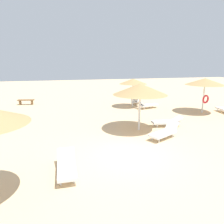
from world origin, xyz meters
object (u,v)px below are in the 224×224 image
(parasol_1, at_px, (133,81))
(parasol_3, at_px, (205,82))
(lounger_0, at_px, (168,122))
(lounger_1, at_px, (148,105))
(bench_0, at_px, (26,101))
(lounger_5, at_px, (165,132))
(lounger_6, at_px, (136,101))
(parasol_0, at_px, (140,89))
(lounger_4, at_px, (67,165))

(parasol_1, distance_m, parasol_3, 5.79)
(lounger_0, height_order, lounger_1, lounger_1)
(parasol_1, height_order, bench_0, parasol_1)
(lounger_0, bearing_deg, lounger_5, -123.62)
(lounger_5, xyz_separation_m, bench_0, (-8.35, 11.38, 0.02))
(lounger_1, relative_size, bench_0, 1.28)
(lounger_0, distance_m, lounger_1, 5.21)
(lounger_6, bearing_deg, parasol_1, -122.71)
(parasol_0, height_order, lounger_0, parasol_0)
(lounger_5, bearing_deg, lounger_6, 78.23)
(parasol_0, distance_m, lounger_1, 6.46)
(parasol_3, xyz_separation_m, lounger_5, (-5.74, -4.40, -2.12))
(lounger_4, bearing_deg, lounger_5, 24.22)
(lounger_1, height_order, lounger_6, lounger_6)
(lounger_5, bearing_deg, lounger_4, -155.78)
(lounger_5, bearing_deg, parasol_3, 37.49)
(parasol_1, bearing_deg, lounger_4, -121.64)
(parasol_0, bearing_deg, lounger_6, 70.22)
(parasol_3, height_order, lounger_1, parasol_3)
(lounger_1, distance_m, bench_0, 11.40)
(parasol_0, xyz_separation_m, lounger_6, (2.70, 7.50, -2.11))
(parasol_0, xyz_separation_m, bench_0, (-7.55, 9.77, -2.09))
(lounger_1, relative_size, lounger_6, 1.03)
(lounger_6, bearing_deg, parasol_0, -109.78)
(lounger_4, relative_size, bench_0, 1.24)
(lounger_1, xyz_separation_m, lounger_5, (-2.15, -6.95, 0.01))
(parasol_3, xyz_separation_m, lounger_0, (-4.53, -2.58, -2.14))
(lounger_0, xyz_separation_m, lounger_1, (0.93, 5.13, 0.01))
(lounger_1, height_order, lounger_5, lounger_5)
(parasol_1, distance_m, lounger_6, 2.48)
(lounger_0, height_order, bench_0, lounger_0)
(parasol_3, xyz_separation_m, lounger_6, (-3.84, 4.71, -2.13))
(parasol_1, distance_m, lounger_1, 2.41)
(lounger_1, bearing_deg, lounger_0, -100.32)
(parasol_1, bearing_deg, bench_0, 159.44)
(parasol_1, height_order, lounger_0, parasol_1)
(parasol_1, relative_size, lounger_0, 1.28)
(parasol_0, relative_size, lounger_5, 1.61)
(parasol_0, bearing_deg, lounger_0, 6.05)
(lounger_0, xyz_separation_m, lounger_6, (0.69, 7.29, 0.01))
(lounger_4, bearing_deg, lounger_6, 58.24)
(lounger_0, height_order, lounger_5, lounger_5)
(parasol_3, height_order, lounger_5, parasol_3)
(parasol_1, distance_m, lounger_0, 6.34)
(lounger_0, bearing_deg, lounger_4, -146.99)
(parasol_3, height_order, lounger_0, parasol_3)
(parasol_0, distance_m, lounger_0, 2.94)
(parasol_0, distance_m, parasol_1, 6.51)
(parasol_1, xyz_separation_m, lounger_5, (-1.08, -7.85, -1.97))
(parasol_0, height_order, parasol_3, parasol_0)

